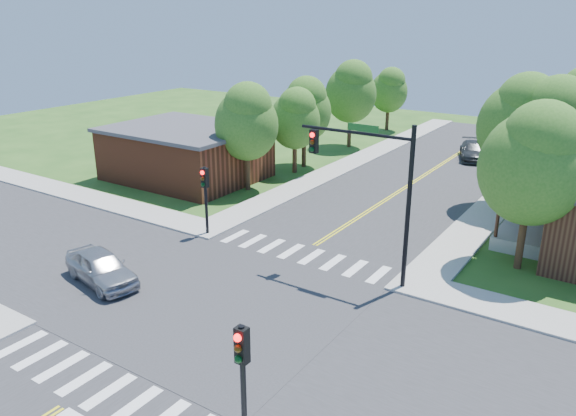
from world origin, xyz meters
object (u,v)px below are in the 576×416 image
Objects in this scene: car_silver at (101,268)px; car_dgrey at (473,151)px; signal_pole_se at (242,364)px; signal_pole_nw at (205,188)px; signal_mast_ne at (372,176)px.

car_silver is 32.04m from car_dgrey.
signal_pole_se reaches higher than car_silver.
signal_pole_nw is at bearing -125.70° from car_dgrey.
signal_mast_ne reaches higher than signal_pole_se.
signal_mast_ne is 24.81m from car_dgrey.
signal_pole_nw is 25.44m from car_dgrey.
signal_pole_se is 15.84m from signal_pole_nw.
car_dgrey is at bearing 73.71° from signal_pole_nw.
car_dgrey is at bearing -0.14° from car_silver.
car_dgrey is (7.23, 31.22, -0.05)m from car_silver.
signal_pole_nw is 0.74× the size of car_dgrey.
signal_pole_se is 1.00× the size of signal_pole_nw.
signal_pole_nw is at bearing -179.93° from signal_mast_ne.
car_silver is 0.90× the size of car_dgrey.
car_silver is (-0.11, -6.87, -1.92)m from signal_pole_nw.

